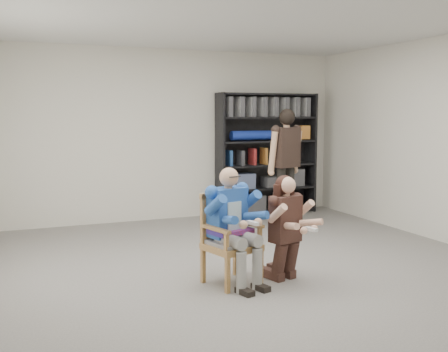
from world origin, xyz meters
name	(u,v)px	position (x,y,z in m)	size (l,w,h in m)	color
room_shell	(264,148)	(0.00, 0.00, 1.40)	(6.00, 7.00, 2.80)	white
floor	(262,279)	(0.00, 0.00, 0.00)	(6.00, 7.00, 0.01)	slate
armchair	(232,239)	(-0.37, -0.02, 0.47)	(0.55, 0.53, 0.94)	olive
seated_man	(232,226)	(-0.37, -0.02, 0.61)	(0.53, 0.73, 1.22)	#26559B
kneeling_woman	(287,228)	(0.21, -0.14, 0.56)	(0.47, 0.75, 1.12)	#3B241B
bookshelf	(267,154)	(1.70, 3.28, 1.05)	(1.80, 0.38, 2.10)	black
standing_man	(286,170)	(1.43, 2.10, 0.91)	(0.56, 0.31, 1.82)	black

